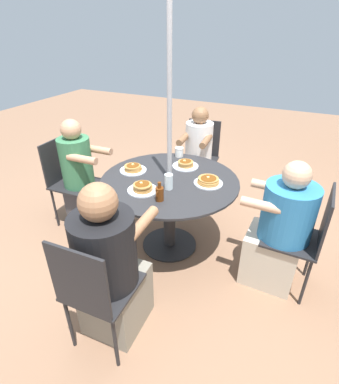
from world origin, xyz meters
name	(u,v)px	position (x,y,z in m)	size (l,w,h in m)	color
ground_plane	(169,244)	(0.00, 0.00, 0.00)	(12.00, 12.00, 0.00)	#8C664C
patio_table	(169,195)	(0.00, 0.00, 0.57)	(1.22, 1.22, 0.73)	#28282B
umbrella_pole	(169,132)	(0.00, 0.00, 1.16)	(0.04, 0.04, 2.31)	#ADADB2
patio_chair_north	(94,289)	(1.15, 0.03, 0.53)	(0.42, 0.42, 0.91)	#232326
diner_north	(110,270)	(0.97, 0.03, 0.53)	(0.57, 0.40, 1.17)	gray
patio_chair_east	(304,235)	(0.05, 1.15, 0.53)	(0.43, 0.43, 0.91)	#232326
diner_east	(279,232)	(0.04, 0.97, 0.49)	(0.40, 0.53, 1.10)	beige
patio_chair_south	(201,154)	(-1.14, -0.10, 0.53)	(0.44, 0.44, 0.91)	#232326
diner_south	(197,159)	(-0.97, -0.09, 0.52)	(0.52, 0.35, 1.13)	slate
patio_chair_west	(68,177)	(0.04, -1.15, 0.53)	(0.42, 0.42, 0.91)	#232326
diner_west	(81,179)	(0.03, -0.98, 0.53)	(0.33, 0.50, 1.15)	#3D3D42
pancake_plate_a	(208,181)	(-0.07, 0.33, 0.75)	(0.25, 0.25, 0.06)	white
pancake_plate_b	(133,169)	(-0.02, -0.38, 0.75)	(0.25, 0.25, 0.07)	white
pancake_plate_c	(186,164)	(-0.31, 0.03, 0.75)	(0.25, 0.25, 0.07)	white
pancake_plate_d	(143,188)	(0.27, -0.12, 0.75)	(0.25, 0.25, 0.07)	white
syrup_bottle	(159,193)	(0.35, 0.08, 0.79)	(0.09, 0.07, 0.16)	#602D0F
coffee_cup	(179,152)	(-0.52, -0.13, 0.77)	(0.09, 0.09, 0.09)	white
drinking_glass_a	(169,182)	(0.15, 0.06, 0.79)	(0.07, 0.07, 0.13)	silver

